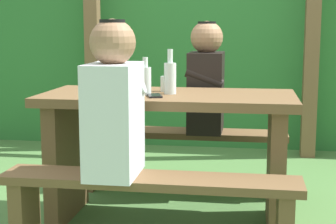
# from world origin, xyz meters

# --- Properties ---
(ground_plane) EXTENTS (12.00, 12.00, 0.00)m
(ground_plane) POSITION_xyz_m (0.00, 0.00, 0.00)
(ground_plane) COLOR #48723A
(hedge_backdrop) EXTENTS (6.40, 0.72, 1.81)m
(hedge_backdrop) POSITION_xyz_m (0.00, 2.31, 0.90)
(hedge_backdrop) COLOR #2C6F31
(hedge_backdrop) RESTS_ON ground_plane
(pergola_post_left) EXTENTS (0.12, 0.12, 2.11)m
(pergola_post_left) POSITION_xyz_m (-0.95, 1.72, 1.06)
(pergola_post_left) COLOR brown
(pergola_post_left) RESTS_ON ground_plane
(pergola_post_right) EXTENTS (0.12, 0.12, 2.11)m
(pergola_post_right) POSITION_xyz_m (0.95, 1.72, 1.06)
(pergola_post_right) COLOR brown
(pergola_post_right) RESTS_ON ground_plane
(picnic_table) EXTENTS (1.40, 0.64, 0.74)m
(picnic_table) POSITION_xyz_m (0.00, 0.00, 0.51)
(picnic_table) COLOR brown
(picnic_table) RESTS_ON ground_plane
(bench_near) EXTENTS (1.40, 0.24, 0.43)m
(bench_near) POSITION_xyz_m (0.00, -0.56, 0.31)
(bench_near) COLOR brown
(bench_near) RESTS_ON ground_plane
(bench_far) EXTENTS (1.40, 0.24, 0.43)m
(bench_far) POSITION_xyz_m (0.00, 0.56, 0.31)
(bench_far) COLOR brown
(bench_far) RESTS_ON ground_plane
(person_white_shirt) EXTENTS (0.25, 0.35, 0.72)m
(person_white_shirt) POSITION_xyz_m (-0.17, -0.55, 0.76)
(person_white_shirt) COLOR silver
(person_white_shirt) RESTS_ON bench_near
(person_black_coat) EXTENTS (0.25, 0.35, 0.72)m
(person_black_coat) POSITION_xyz_m (0.17, 0.55, 0.76)
(person_black_coat) COLOR black
(person_black_coat) RESTS_ON bench_far
(drinking_glass) EXTENTS (0.07, 0.07, 0.09)m
(drinking_glass) POSITION_xyz_m (-0.03, 0.10, 0.79)
(drinking_glass) COLOR silver
(drinking_glass) RESTS_ON picnic_table
(bottle_left) EXTENTS (0.06, 0.06, 0.21)m
(bottle_left) POSITION_xyz_m (-0.11, -0.08, 0.83)
(bottle_left) COLOR silver
(bottle_left) RESTS_ON picnic_table
(bottle_right) EXTENTS (0.07, 0.07, 0.25)m
(bottle_right) POSITION_xyz_m (0.01, -0.01, 0.84)
(bottle_right) COLOR silver
(bottle_right) RESTS_ON picnic_table
(cell_phone) EXTENTS (0.11, 0.15, 0.01)m
(cell_phone) POSITION_xyz_m (-0.05, -0.14, 0.75)
(cell_phone) COLOR black
(cell_phone) RESTS_ON picnic_table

